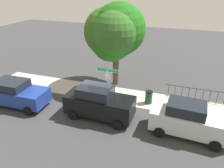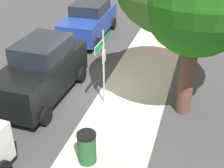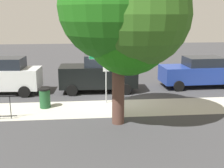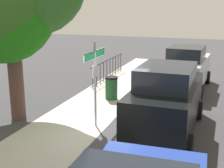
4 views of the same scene
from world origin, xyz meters
name	(u,v)px [view 2 (image 2 of 4)]	position (x,y,z in m)	size (l,w,h in m)	color
ground_plane	(98,94)	(0.00, 0.00, 0.00)	(60.00, 60.00, 0.00)	#38383A
sidewalk_strip	(116,131)	(2.00, 1.30, 0.00)	(24.00, 2.60, 0.00)	#B1AFA1
street_sign	(103,54)	(0.47, 0.40, 1.96)	(1.71, 0.07, 2.83)	#9EA0A5
car_blue	(89,20)	(-5.60, -2.43, 0.95)	(4.73, 2.21, 1.89)	navy
car_black	(42,71)	(0.70, -1.91, 1.08)	(4.51, 2.08, 2.20)	black
trash_bin	(87,147)	(3.51, 0.90, 0.49)	(0.55, 0.55, 0.98)	#1E4C28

